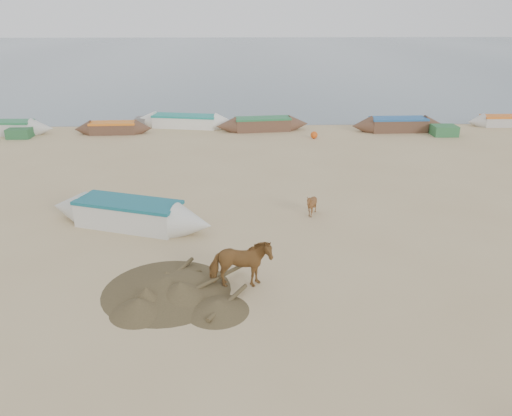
{
  "coord_description": "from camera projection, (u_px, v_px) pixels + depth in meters",
  "views": [
    {
      "loc": [
        -0.51,
        -12.15,
        7.42
      ],
      "look_at": [
        0.0,
        4.0,
        1.0
      ],
      "focal_mm": 35.0,
      "sensor_mm": 36.0,
      "label": 1
    }
  ],
  "objects": [
    {
      "name": "sea",
      "position": [
        243.0,
        54.0,
        90.2
      ],
      "size": [
        160.0,
        160.0,
        0.0
      ],
      "primitive_type": "plane",
      "color": "slate",
      "rests_on": "ground"
    },
    {
      "name": "debris_pile",
      "position": [
        166.0,
        284.0,
        14.09
      ],
      "size": [
        3.89,
        3.89,
        0.44
      ],
      "primitive_type": "cone",
      "rotation": [
        0.0,
        0.0,
        -0.07
      ],
      "color": "brown",
      "rests_on": "ground"
    },
    {
      "name": "near_canoe",
      "position": [
        129.0,
        214.0,
        18.22
      ],
      "size": [
        6.61,
        3.43,
        1.0
      ],
      "primitive_type": null,
      "rotation": [
        0.0,
        0.0,
        -0.34
      ],
      "color": "silver",
      "rests_on": "ground"
    },
    {
      "name": "waterline_canoes",
      "position": [
        243.0,
        124.0,
        33.06
      ],
      "size": [
        57.21,
        3.74,
        0.91
      ],
      "color": "brown",
      "rests_on": "ground"
    },
    {
      "name": "ground",
      "position": [
        260.0,
        293.0,
        14.04
      ],
      "size": [
        140.0,
        140.0,
        0.0
      ],
      "primitive_type": "plane",
      "color": "tan",
      "rests_on": "ground"
    },
    {
      "name": "cow_adult",
      "position": [
        240.0,
        264.0,
        14.07
      ],
      "size": [
        1.82,
        0.93,
        1.49
      ],
      "primitive_type": "imported",
      "rotation": [
        0.0,
        0.0,
        1.64
      ],
      "color": "brown",
      "rests_on": "ground"
    },
    {
      "name": "calf_front",
      "position": [
        311.0,
        205.0,
        19.18
      ],
      "size": [
        1.05,
        1.0,
        0.9
      ],
      "primitive_type": "imported",
      "rotation": [
        0.0,
        0.0,
        -1.15
      ],
      "color": "brown",
      "rests_on": "ground"
    },
    {
      "name": "beach_clutter",
      "position": [
        301.0,
        127.0,
        32.52
      ],
      "size": [
        45.29,
        4.84,
        0.64
      ],
      "color": "#2C6238",
      "rests_on": "ground"
    }
  ]
}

